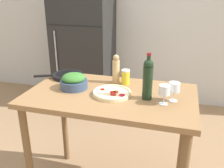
% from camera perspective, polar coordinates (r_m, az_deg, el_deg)
% --- Properties ---
extents(wall_back, '(6.40, 0.08, 2.60)m').
position_cam_1_polar(wall_back, '(3.77, 8.82, 15.31)').
color(wall_back, silver).
rests_on(wall_back, ground_plane).
extents(refrigerator, '(0.79, 0.69, 1.69)m').
position_cam_1_polar(refrigerator, '(3.71, -6.37, 8.14)').
color(refrigerator, black).
rests_on(refrigerator, ground_plane).
extents(prep_counter, '(1.26, 0.74, 0.94)m').
position_cam_1_polar(prep_counter, '(1.92, -0.30, -5.70)').
color(prep_counter, olive).
rests_on(prep_counter, ground_plane).
extents(wine_bottle, '(0.07, 0.07, 0.33)m').
position_cam_1_polar(wine_bottle, '(1.74, 8.18, 1.30)').
color(wine_bottle, black).
rests_on(wine_bottle, prep_counter).
extents(wine_glass_near, '(0.08, 0.08, 0.14)m').
position_cam_1_polar(wine_glass_near, '(1.70, 11.89, -1.57)').
color(wine_glass_near, silver).
rests_on(wine_glass_near, prep_counter).
extents(wine_glass_far, '(0.08, 0.08, 0.14)m').
position_cam_1_polar(wine_glass_far, '(1.76, 14.04, -0.88)').
color(wine_glass_far, silver).
rests_on(wine_glass_far, prep_counter).
extents(pepper_mill, '(0.06, 0.06, 0.24)m').
position_cam_1_polar(pepper_mill, '(2.04, 0.91, 3.36)').
color(pepper_mill, tan).
rests_on(pepper_mill, prep_counter).
extents(salad_bowl, '(0.21, 0.21, 0.12)m').
position_cam_1_polar(salad_bowl, '(1.96, -8.73, 0.60)').
color(salad_bowl, '#384C6B').
rests_on(salad_bowl, prep_counter).
extents(homemade_pizza, '(0.28, 0.28, 0.03)m').
position_cam_1_polar(homemade_pizza, '(1.84, -0.01, -2.03)').
color(homemade_pizza, beige).
rests_on(homemade_pizza, prep_counter).
extents(salt_canister, '(0.07, 0.07, 0.12)m').
position_cam_1_polar(salt_canister, '(2.02, 3.12, 1.62)').
color(salt_canister, yellow).
rests_on(salt_canister, prep_counter).
extents(cast_iron_skillet, '(0.40, 0.27, 0.03)m').
position_cam_1_polar(cast_iron_skillet, '(2.22, -10.08, 1.92)').
color(cast_iron_skillet, black).
rests_on(cast_iron_skillet, prep_counter).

